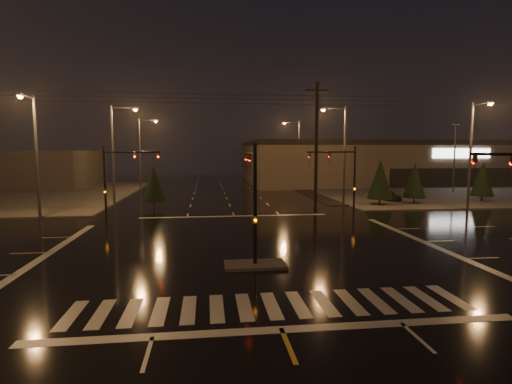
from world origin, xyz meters
TOP-DOWN VIEW (x-y plane):
  - ground at (0.00, 0.00)m, footprint 140.00×140.00m
  - sidewalk_ne at (30.00, 30.00)m, footprint 36.00×36.00m
  - median_island at (0.00, -4.00)m, footprint 3.00×1.60m
  - crosswalk at (0.00, -9.00)m, footprint 15.00×2.60m
  - stop_bar_near at (0.00, -11.00)m, footprint 16.00×0.50m
  - stop_bar_far at (0.00, 11.00)m, footprint 16.00×0.50m
  - parking_lot at (35.00, 28.00)m, footprint 50.00×24.00m
  - retail_building at (35.00, 45.99)m, footprint 60.20×28.30m
  - signal_mast_median at (0.00, -3.07)m, footprint 0.25×4.59m
  - signal_mast_ne at (9.50, 10.14)m, footprint 4.84×1.86m
  - signal_mast_nw at (-9.50, 10.14)m, footprint 4.84×1.86m
  - streetlight_1 at (-11.18, 18.00)m, footprint 2.77×0.32m
  - streetlight_2 at (-11.18, 34.00)m, footprint 2.77×0.32m
  - streetlight_3 at (11.18, 16.00)m, footprint 2.77×0.32m
  - streetlight_4 at (11.18, 36.00)m, footprint 2.77×0.32m
  - streetlight_5 at (-16.00, 11.18)m, footprint 0.32×2.77m
  - streetlight_6 at (22.00, 11.18)m, footprint 0.32×2.77m
  - utility_pole_1 at (8.00, 14.00)m, footprint 2.20×0.32m
  - conifer_0 at (15.29, 15.89)m, footprint 2.58×2.58m
  - conifer_1 at (19.27, 16.34)m, footprint 2.34×2.34m
  - conifer_2 at (27.53, 17.06)m, footprint 2.38×2.38m
  - conifer_3 at (-7.45, 16.45)m, footprint 2.27×2.27m
  - car_parked at (17.66, 19.24)m, footprint 2.22×4.05m

SIDE VIEW (x-z plane):
  - ground at x=0.00m, z-range 0.00..0.00m
  - crosswalk at x=0.00m, z-range 0.00..0.01m
  - stop_bar_near at x=0.00m, z-range 0.00..0.01m
  - stop_bar_far at x=0.00m, z-range 0.00..0.01m
  - parking_lot at x=35.00m, z-range 0.00..0.08m
  - sidewalk_ne at x=30.00m, z-range 0.00..0.12m
  - median_island at x=0.00m, z-range 0.00..0.15m
  - car_parked at x=17.66m, z-range 0.00..1.31m
  - conifer_3 at x=-7.45m, z-range 0.35..4.60m
  - conifer_1 at x=19.27m, z-range 0.35..4.71m
  - conifer_2 at x=27.53m, z-range 0.35..4.76m
  - conifer_0 at x=15.29m, z-range 0.35..5.09m
  - signal_mast_median at x=0.00m, z-range 0.75..6.75m
  - signal_mast_ne at x=9.50m, z-range 0.79..6.79m
  - signal_mast_nw at x=-9.50m, z-range 0.79..6.79m
  - retail_building at x=35.00m, z-range 0.24..7.44m
  - streetlight_1 at x=-11.18m, z-range 0.80..10.80m
  - streetlight_2 at x=-11.18m, z-range 0.80..10.80m
  - streetlight_3 at x=11.18m, z-range 0.80..10.80m
  - streetlight_4 at x=11.18m, z-range 0.80..10.80m
  - streetlight_5 at x=-16.00m, z-range 0.80..10.80m
  - streetlight_6 at x=22.00m, z-range 0.80..10.80m
  - utility_pole_1 at x=8.00m, z-range 0.13..12.13m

